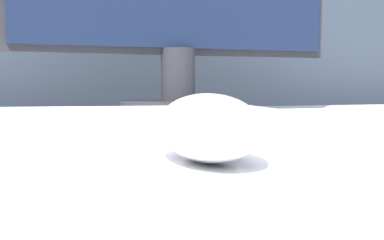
{
  "coord_description": "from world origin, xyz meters",
  "views": [
    {
      "loc": [
        -0.17,
        -0.45,
        0.77
      ],
      "look_at": [
        -0.07,
        -0.14,
        0.75
      ],
      "focal_mm": 42.0,
      "sensor_mm": 36.0,
      "label": 1
    }
  ],
  "objects": [
    {
      "name": "keyboard",
      "position": [
        -0.1,
        0.06,
        0.74
      ],
      "size": [
        0.4,
        0.18,
        0.02
      ],
      "rotation": [
        0.0,
        0.0,
        -0.13
      ],
      "color": "silver",
      "rests_on": "desk"
    },
    {
      "name": "computer_mouse_near",
      "position": [
        -0.07,
        -0.17,
        0.75
      ],
      "size": [
        0.07,
        0.12,
        0.04
      ],
      "rotation": [
        0.0,
        0.0,
        -0.06
      ],
      "color": "white",
      "rests_on": "desk"
    },
    {
      "name": "partition_panel",
      "position": [
        0.0,
        0.68,
        0.73
      ],
      "size": [
        5.0,
        0.03,
        1.45
      ],
      "color": "#333D4C",
      "rests_on": "ground_plane"
    }
  ]
}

